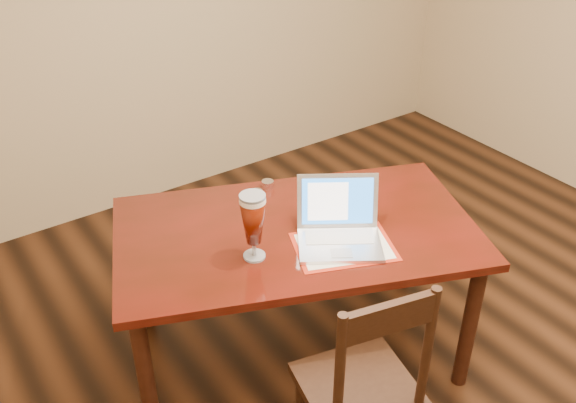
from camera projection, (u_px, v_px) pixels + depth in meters
ground at (441, 397)px, 3.06m from camera, size 5.00×5.00×0.00m
room_shell at (508, 34)px, 2.13m from camera, size 4.51×5.01×2.71m
dining_table at (296, 244)px, 2.95m from camera, size 1.86×1.45×1.07m
dining_chair at (363, 388)px, 2.49m from camera, size 0.51×0.50×1.02m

